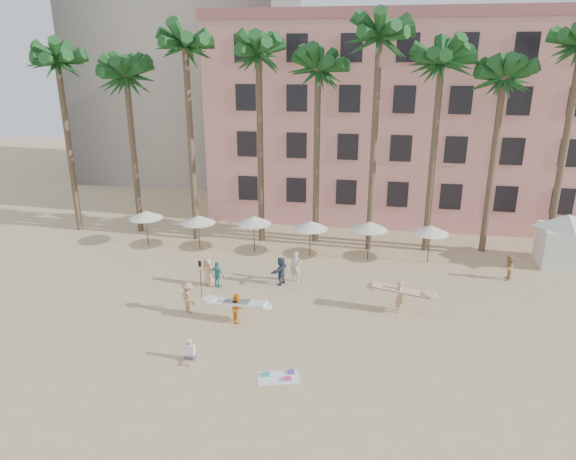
% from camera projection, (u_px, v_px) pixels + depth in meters
% --- Properties ---
extents(ground, '(120.00, 120.00, 0.00)m').
position_uv_depth(ground, '(296.00, 353.00, 24.02)').
color(ground, '#D1B789').
rests_on(ground, ground).
extents(pink_hotel, '(35.00, 14.00, 16.00)m').
position_uv_depth(pink_hotel, '(423.00, 120.00, 44.60)').
color(pink_hotel, pink).
rests_on(pink_hotel, ground).
extents(palm_row, '(44.40, 5.40, 16.30)m').
position_uv_depth(palm_row, '(340.00, 60.00, 33.80)').
color(palm_row, brown).
rests_on(palm_row, ground).
extents(umbrella_row, '(22.50, 2.70, 2.73)m').
position_uv_depth(umbrella_row, '(282.00, 222.00, 35.43)').
color(umbrella_row, '#332B23').
rests_on(umbrella_row, ground).
extents(cabana, '(4.75, 4.75, 3.50)m').
position_uv_depth(cabana, '(565.00, 235.00, 33.61)').
color(cabana, white).
rests_on(cabana, ground).
extents(beach_towel, '(2.00, 1.45, 0.14)m').
position_uv_depth(beach_towel, '(279.00, 377.00, 22.16)').
color(beach_towel, white).
rests_on(beach_towel, ground).
extents(carrier_yellow, '(3.15, 1.12, 1.80)m').
position_uv_depth(carrier_yellow, '(400.00, 294.00, 27.64)').
color(carrier_yellow, tan).
rests_on(carrier_yellow, ground).
extents(carrier_white, '(3.12, 1.02, 1.55)m').
position_uv_depth(carrier_white, '(237.00, 306.00, 26.65)').
color(carrier_white, orange).
rests_on(carrier_white, ground).
extents(beachgoers, '(19.01, 8.59, 1.90)m').
position_uv_depth(beachgoers, '(277.00, 276.00, 30.30)').
color(beachgoers, '#DEAE7D').
rests_on(beachgoers, ground).
extents(paddle, '(0.18, 0.04, 2.23)m').
position_uv_depth(paddle, '(200.00, 274.00, 29.21)').
color(paddle, black).
rests_on(paddle, ground).
extents(seated_man, '(0.44, 0.76, 0.99)m').
position_uv_depth(seated_man, '(190.00, 354.00, 23.32)').
color(seated_man, '#3F3F4C').
rests_on(seated_man, ground).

